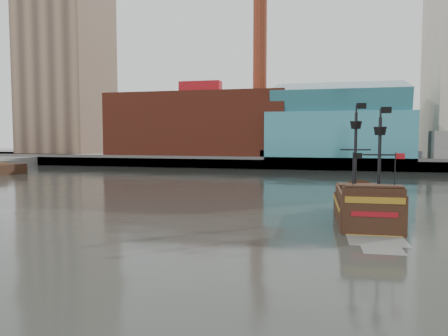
# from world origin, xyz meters

# --- Properties ---
(ground) EXTENTS (400.00, 400.00, 0.00)m
(ground) POSITION_xyz_m (0.00, 0.00, 0.00)
(ground) COLOR #252823
(ground) RESTS_ON ground
(promenade_far) EXTENTS (220.00, 60.00, 2.00)m
(promenade_far) POSITION_xyz_m (0.00, 92.00, 1.00)
(promenade_far) COLOR slate
(promenade_far) RESTS_ON ground
(seawall) EXTENTS (220.00, 1.00, 2.60)m
(seawall) POSITION_xyz_m (0.00, 62.50, 1.30)
(seawall) COLOR #4C4C49
(seawall) RESTS_ON ground
(skyline) EXTENTS (149.00, 45.00, 62.00)m
(skyline) POSITION_xyz_m (5.21, 84.56, 24.55)
(skyline) COLOR #7F634C
(skyline) RESTS_ON promenade_far
(pirate_ship) EXTENTS (4.95, 14.03, 10.36)m
(pirate_ship) POSITION_xyz_m (11.80, 8.07, 0.94)
(pirate_ship) COLOR black
(pirate_ship) RESTS_ON ground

